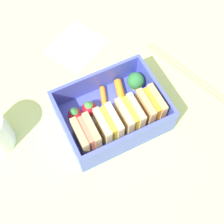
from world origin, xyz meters
TOP-DOWN VIEW (x-y plane):
  - ground_plane at (0.00, 0.00)cm, footprint 120.00×120.00cm
  - bento_tray at (0.00, 0.00)cm, footprint 17.60×13.46cm
  - bento_rim at (0.00, 0.00)cm, footprint 17.60×13.46cm
  - sandwich_left at (-5.92, 2.62)cm, footprint 3.13×5.25cm
  - sandwich_center_left at (-1.97, 2.62)cm, footprint 3.13×5.25cm
  - sandwich_center at (1.97, 2.62)cm, footprint 3.13×5.25cm
  - sandwich_center_right at (5.92, 2.62)cm, footprint 3.13×5.25cm
  - broccoli_floret at (-6.39, -3.30)cm, footprint 3.11×3.11cm
  - carrot_stick_far_left at (-3.33, -3.24)cm, footprint 2.70×5.25cm
  - carrot_stick_left at (-0.01, -3.21)cm, footprint 2.70×5.48cm
  - strawberry_left at (3.20, -2.57)cm, footprint 2.51×2.51cm
  - strawberry_far_left at (5.93, -2.56)cm, footprint 2.46×2.46cm
  - chopstick_pair at (-17.74, -1.18)cm, footprint 8.47×21.24cm
  - folded_napkin at (-0.93, -17.92)cm, footprint 13.24×12.73cm

SIDE VIEW (x-z plane):
  - ground_plane at x=0.00cm, z-range -2.00..0.00cm
  - folded_napkin at x=-0.93cm, z-range 0.00..0.40cm
  - chopstick_pair at x=-17.74cm, z-range 0.00..0.70cm
  - bento_tray at x=0.00cm, z-range 0.00..1.20cm
  - carrot_stick_left at x=-0.01cm, z-range 1.20..2.20cm
  - carrot_stick_far_left at x=-3.33cm, z-range 1.20..2.63cm
  - strawberry_far_left at x=5.93cm, z-range 1.02..4.09cm
  - strawberry_left at x=3.20cm, z-range 1.02..4.13cm
  - broccoli_floret at x=-6.39cm, z-range 1.52..5.51cm
  - bento_rim at x=0.00cm, z-range 1.20..6.08cm
  - sandwich_left at x=-5.92cm, z-range 1.20..6.90cm
  - sandwich_center_left at x=-1.97cm, z-range 1.20..6.90cm
  - sandwich_center at x=1.97cm, z-range 1.20..6.90cm
  - sandwich_center_right at x=5.92cm, z-range 1.20..6.90cm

